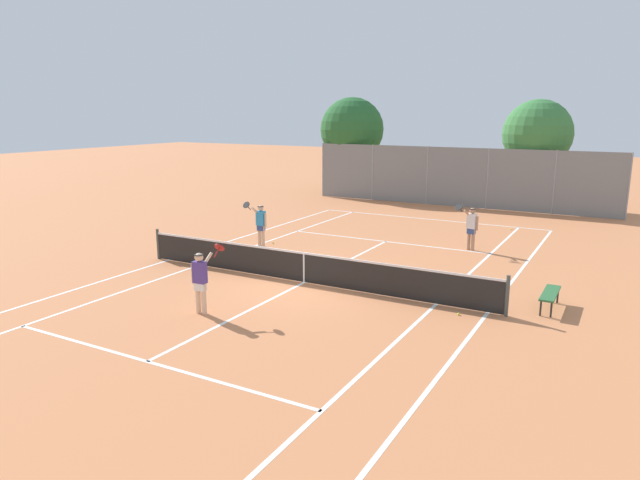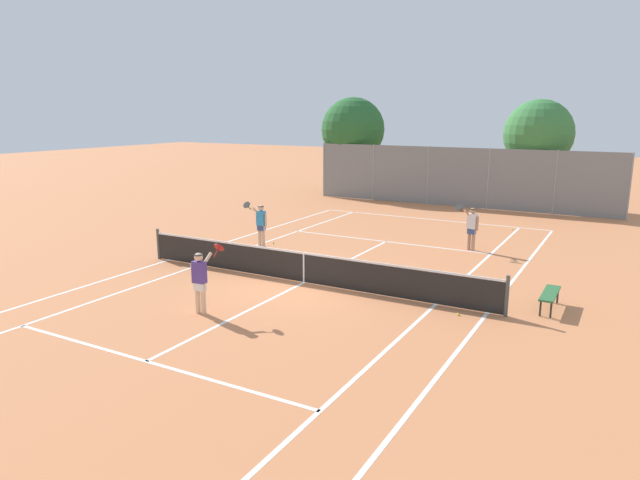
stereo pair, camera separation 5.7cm
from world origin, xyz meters
name	(u,v)px [view 2 (the right image)]	position (x,y,z in m)	size (l,w,h in m)	color
ground_plane	(304,283)	(0.00, 0.00, 0.00)	(120.00, 120.00, 0.00)	#CC7A4C
court_line_markings	(304,283)	(0.00, 0.00, 0.00)	(11.10, 23.90, 0.01)	white
tennis_net	(304,266)	(0.00, 0.00, 0.51)	(12.00, 0.10, 1.07)	#474C47
player_near_side	(200,279)	(-0.93, -3.59, 0.93)	(0.63, 0.76, 1.77)	beige
player_far_left	(261,223)	(-3.88, 3.31, 0.93)	(0.70, 0.72, 1.77)	beige
player_far_right	(472,226)	(3.31, 6.62, 0.93)	(0.81, 0.70, 1.77)	tan
loose_tennis_ball_0	(319,280)	(0.31, 0.40, 0.03)	(0.07, 0.07, 0.07)	#D1DB33
loose_tennis_ball_2	(512,229)	(3.94, 11.19, 0.03)	(0.07, 0.07, 0.07)	#D1DB33
loose_tennis_ball_3	(273,243)	(-3.73, 3.91, 0.03)	(0.07, 0.07, 0.07)	#D1DB33
loose_tennis_ball_4	(458,314)	(4.89, -0.53, 0.03)	(0.07, 0.07, 0.07)	#D1DB33
courtside_bench	(550,295)	(6.83, 1.07, 0.41)	(0.36, 1.50, 0.47)	#2D6638
back_fence	(457,177)	(0.00, 16.19, 1.61)	(16.55, 0.08, 3.22)	gray
tree_behind_left	(354,132)	(-7.12, 18.01, 3.85)	(3.90, 3.90, 5.94)	brown
tree_behind_right	(539,137)	(3.71, 18.15, 3.77)	(3.61, 3.61, 5.72)	brown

